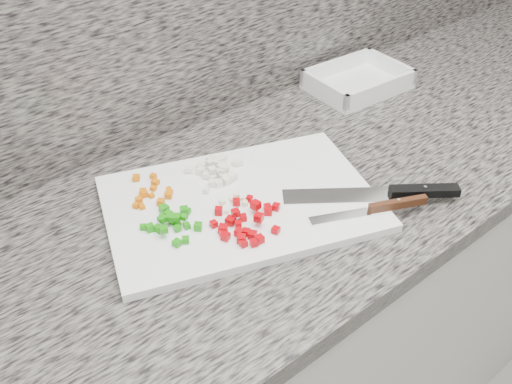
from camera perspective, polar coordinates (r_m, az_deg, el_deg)
cabinet at (r=1.45m, az=2.30°, el=-14.02°), size 3.92×0.62×0.86m
countertop at (r=1.14m, az=2.86°, el=0.25°), size 3.96×0.64×0.04m
cutting_board at (r=1.05m, az=-1.53°, el=-1.12°), size 0.57×0.47×0.02m
carrot_pile at (r=1.08m, az=-10.34°, el=-0.02°), size 0.08×0.11×0.01m
onion_pile at (r=1.11m, az=-3.94°, el=2.29°), size 0.12×0.10×0.02m
green_pepper_pile at (r=1.00m, az=-8.42°, el=-2.92°), size 0.10×0.11×0.02m
red_pepper_pile at (r=0.99m, az=-1.12°, el=-3.04°), size 0.14×0.12×0.03m
garlic_pile at (r=1.04m, az=-2.19°, el=-0.94°), size 0.05×0.04×0.01m
chef_knife at (r=1.09m, az=13.66°, el=-0.06°), size 0.28×0.23×0.02m
paring_knife at (r=1.05m, az=12.62°, el=-1.48°), size 0.21×0.11×0.02m
tray at (r=1.47m, az=10.15°, el=10.76°), size 0.25×0.19×0.05m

